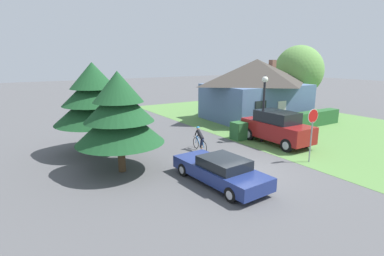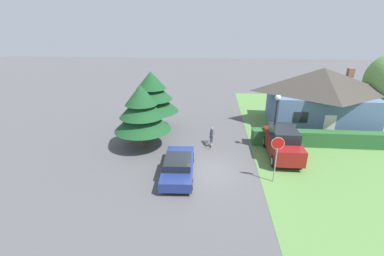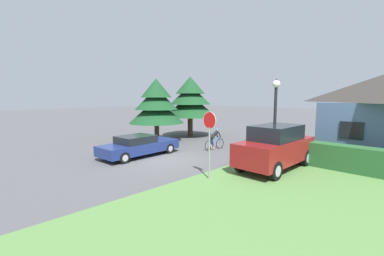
{
  "view_description": "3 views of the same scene",
  "coord_description": "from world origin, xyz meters",
  "px_view_note": "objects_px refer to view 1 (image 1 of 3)",
  "views": [
    {
      "loc": [
        -9.29,
        -10.26,
        5.38
      ],
      "look_at": [
        -0.13,
        4.3,
        1.38
      ],
      "focal_mm": 28.0,
      "sensor_mm": 36.0,
      "label": 1
    },
    {
      "loc": [
        0.41,
        -14.26,
        8.44
      ],
      "look_at": [
        -1.25,
        4.21,
        1.33
      ],
      "focal_mm": 24.0,
      "sensor_mm": 36.0,
      "label": 2
    },
    {
      "loc": [
        10.97,
        -8.75,
        3.46
      ],
      "look_at": [
        -1.13,
        3.36,
        1.37
      ],
      "focal_mm": 24.0,
      "sensor_mm": 36.0,
      "label": 3
    }
  ],
  "objects_px": {
    "cyclist": "(200,139)",
    "conifer_tall_near": "(119,113)",
    "sedan_left_lane": "(220,170)",
    "conifer_tall_far": "(94,98)",
    "deciduous_tree_right": "(299,71)",
    "stop_sign": "(312,125)",
    "street_lamp": "(264,98)",
    "parked_suv_right": "(277,128)",
    "cottage_house": "(256,88)"
  },
  "relations": [
    {
      "from": "cyclist",
      "to": "conifer_tall_near",
      "type": "xyz_separation_m",
      "value": [
        -5.1,
        -0.82,
        2.22
      ]
    },
    {
      "from": "sedan_left_lane",
      "to": "conifer_tall_far",
      "type": "distance_m",
      "value": 8.62
    },
    {
      "from": "conifer_tall_far",
      "to": "deciduous_tree_right",
      "type": "relative_size",
      "value": 0.78
    },
    {
      "from": "stop_sign",
      "to": "street_lamp",
      "type": "height_order",
      "value": "street_lamp"
    },
    {
      "from": "parked_suv_right",
      "to": "cottage_house",
      "type": "bearing_deg",
      "value": -34.32
    },
    {
      "from": "conifer_tall_near",
      "to": "sedan_left_lane",
      "type": "bearing_deg",
      "value": -49.67
    },
    {
      "from": "sedan_left_lane",
      "to": "street_lamp",
      "type": "xyz_separation_m",
      "value": [
        6.45,
        3.93,
        2.31
      ]
    },
    {
      "from": "conifer_tall_near",
      "to": "cottage_house",
      "type": "bearing_deg",
      "value": 23.03
    },
    {
      "from": "sedan_left_lane",
      "to": "conifer_tall_near",
      "type": "xyz_separation_m",
      "value": [
        -3.16,
        3.72,
        2.3
      ]
    },
    {
      "from": "parked_suv_right",
      "to": "stop_sign",
      "type": "relative_size",
      "value": 1.65
    },
    {
      "from": "conifer_tall_near",
      "to": "conifer_tall_far",
      "type": "height_order",
      "value": "conifer_tall_far"
    },
    {
      "from": "cyclist",
      "to": "street_lamp",
      "type": "xyz_separation_m",
      "value": [
        4.5,
        -0.62,
        2.23
      ]
    },
    {
      "from": "parked_suv_right",
      "to": "stop_sign",
      "type": "bearing_deg",
      "value": 160.58
    },
    {
      "from": "cyclist",
      "to": "parked_suv_right",
      "type": "bearing_deg",
      "value": -100.06
    },
    {
      "from": "cottage_house",
      "to": "parked_suv_right",
      "type": "distance_m",
      "value": 8.48
    },
    {
      "from": "conifer_tall_far",
      "to": "street_lamp",
      "type": "bearing_deg",
      "value": -20.14
    },
    {
      "from": "stop_sign",
      "to": "conifer_tall_far",
      "type": "relative_size",
      "value": 0.55
    },
    {
      "from": "deciduous_tree_right",
      "to": "conifer_tall_near",
      "type": "bearing_deg",
      "value": -161.92
    },
    {
      "from": "parked_suv_right",
      "to": "conifer_tall_far",
      "type": "relative_size",
      "value": 0.91
    },
    {
      "from": "cyclist",
      "to": "conifer_tall_near",
      "type": "height_order",
      "value": "conifer_tall_near"
    },
    {
      "from": "sedan_left_lane",
      "to": "street_lamp",
      "type": "height_order",
      "value": "street_lamp"
    },
    {
      "from": "cottage_house",
      "to": "stop_sign",
      "type": "distance_m",
      "value": 11.89
    },
    {
      "from": "parked_suv_right",
      "to": "conifer_tall_far",
      "type": "distance_m",
      "value": 11.34
    },
    {
      "from": "cottage_house",
      "to": "street_lamp",
      "type": "relative_size",
      "value": 2.1
    },
    {
      "from": "conifer_tall_far",
      "to": "deciduous_tree_right",
      "type": "height_order",
      "value": "deciduous_tree_right"
    },
    {
      "from": "conifer_tall_far",
      "to": "cottage_house",
      "type": "bearing_deg",
      "value": 9.49
    },
    {
      "from": "cottage_house",
      "to": "conifer_tall_far",
      "type": "relative_size",
      "value": 1.77
    },
    {
      "from": "cyclist",
      "to": "street_lamp",
      "type": "bearing_deg",
      "value": -92.23
    },
    {
      "from": "cyclist",
      "to": "conifer_tall_far",
      "type": "distance_m",
      "value": 6.55
    },
    {
      "from": "parked_suv_right",
      "to": "street_lamp",
      "type": "bearing_deg",
      "value": 31.89
    },
    {
      "from": "cottage_house",
      "to": "parked_suv_right",
      "type": "bearing_deg",
      "value": -122.45
    },
    {
      "from": "street_lamp",
      "to": "conifer_tall_far",
      "type": "height_order",
      "value": "conifer_tall_far"
    },
    {
      "from": "conifer_tall_far",
      "to": "cyclist",
      "type": "bearing_deg",
      "value": -29.4
    },
    {
      "from": "street_lamp",
      "to": "deciduous_tree_right",
      "type": "distance_m",
      "value": 13.46
    },
    {
      "from": "cottage_house",
      "to": "stop_sign",
      "type": "height_order",
      "value": "cottage_house"
    },
    {
      "from": "cyclist",
      "to": "deciduous_tree_right",
      "type": "relative_size",
      "value": 0.26
    },
    {
      "from": "conifer_tall_near",
      "to": "conifer_tall_far",
      "type": "xyz_separation_m",
      "value": [
        -0.16,
        3.79,
        0.31
      ]
    },
    {
      "from": "cyclist",
      "to": "conifer_tall_far",
      "type": "bearing_deg",
      "value": 66.17
    },
    {
      "from": "street_lamp",
      "to": "deciduous_tree_right",
      "type": "relative_size",
      "value": 0.65
    },
    {
      "from": "stop_sign",
      "to": "conifer_tall_near",
      "type": "relative_size",
      "value": 0.59
    },
    {
      "from": "parked_suv_right",
      "to": "conifer_tall_far",
      "type": "xyz_separation_m",
      "value": [
        -10.25,
        4.36,
        2.15
      ]
    },
    {
      "from": "sedan_left_lane",
      "to": "cyclist",
      "type": "xyz_separation_m",
      "value": [
        1.94,
        4.55,
        0.08
      ]
    },
    {
      "from": "cyclist",
      "to": "deciduous_tree_right",
      "type": "distance_m",
      "value": 17.57
    },
    {
      "from": "parked_suv_right",
      "to": "stop_sign",
      "type": "xyz_separation_m",
      "value": [
        -1.22,
        -3.44,
        0.96
      ]
    },
    {
      "from": "cottage_house",
      "to": "sedan_left_lane",
      "type": "height_order",
      "value": "cottage_house"
    },
    {
      "from": "cottage_house",
      "to": "cyclist",
      "type": "distance_m",
      "value": 11.31
    },
    {
      "from": "cottage_house",
      "to": "parked_suv_right",
      "type": "relative_size",
      "value": 1.94
    },
    {
      "from": "conifer_tall_near",
      "to": "parked_suv_right",
      "type": "bearing_deg",
      "value": -3.24
    },
    {
      "from": "sedan_left_lane",
      "to": "conifer_tall_near",
      "type": "height_order",
      "value": "conifer_tall_near"
    },
    {
      "from": "stop_sign",
      "to": "deciduous_tree_right",
      "type": "distance_m",
      "value": 16.62
    }
  ]
}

